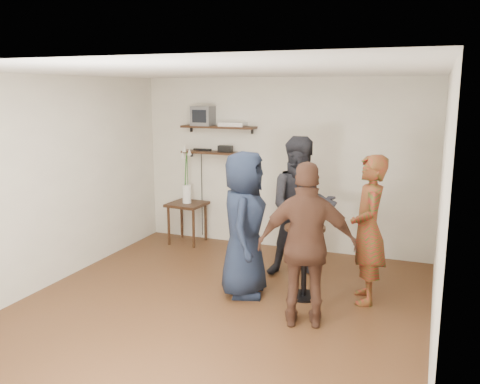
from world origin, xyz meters
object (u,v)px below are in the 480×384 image
(dvd_deck, at_px, (233,124))
(person_dark, at_px, (302,208))
(crt_monitor, at_px, (203,116))
(side_table, at_px, (187,209))
(person_plaid, at_px, (368,230))
(drinks_table, at_px, (304,252))
(person_navy, at_px, (244,224))
(person_brown, at_px, (307,246))
(radio, at_px, (225,149))

(dvd_deck, distance_m, person_dark, 1.95)
(dvd_deck, bearing_deg, crt_monitor, 180.00)
(side_table, distance_m, person_plaid, 3.26)
(drinks_table, bearing_deg, crt_monitor, 141.11)
(person_dark, height_order, person_navy, person_dark)
(drinks_table, distance_m, person_navy, 0.78)
(person_brown, bearing_deg, person_dark, -88.96)
(person_plaid, bearing_deg, dvd_deck, -137.03)
(side_table, distance_m, person_brown, 3.30)
(person_plaid, xyz_separation_m, person_navy, (-1.39, -0.32, 0.01))
(crt_monitor, bearing_deg, person_brown, -46.13)
(dvd_deck, distance_m, person_plaid, 2.92)
(dvd_deck, relative_size, person_dark, 0.22)
(radio, xyz_separation_m, person_navy, (1.01, -1.83, -0.65))
(crt_monitor, relative_size, person_navy, 0.18)
(crt_monitor, relative_size, radio, 1.45)
(radio, height_order, person_dark, person_dark)
(person_navy, bearing_deg, radio, 16.17)
(radio, bearing_deg, crt_monitor, 180.00)
(radio, bearing_deg, drinks_table, -44.43)
(drinks_table, bearing_deg, dvd_deck, 133.31)
(crt_monitor, xyz_separation_m, person_navy, (1.38, -1.83, -1.15))
(dvd_deck, height_order, person_navy, dvd_deck)
(side_table, bearing_deg, crt_monitor, 44.96)
(radio, bearing_deg, person_dark, -33.77)
(side_table, bearing_deg, radio, 19.93)
(radio, distance_m, person_plaid, 2.91)
(person_dark, xyz_separation_m, person_navy, (-0.48, -0.84, -0.06))
(person_brown, bearing_deg, drinks_table, -90.00)
(person_dark, bearing_deg, side_table, 141.31)
(radio, distance_m, person_navy, 2.19)
(radio, relative_size, person_brown, 0.13)
(radio, height_order, person_plaid, person_plaid)
(crt_monitor, distance_m, side_table, 1.50)
(person_plaid, height_order, person_navy, person_navy)
(dvd_deck, relative_size, person_plaid, 0.23)
(radio, height_order, drinks_table, radio)
(person_dark, relative_size, person_navy, 1.06)
(dvd_deck, distance_m, person_navy, 2.28)
(dvd_deck, distance_m, drinks_table, 2.66)
(person_plaid, relative_size, person_brown, 1.00)
(dvd_deck, bearing_deg, person_navy, -64.26)
(person_dark, bearing_deg, radio, 128.38)
(crt_monitor, height_order, person_brown, crt_monitor)
(dvd_deck, bearing_deg, person_dark, -36.22)
(radio, relative_size, person_dark, 0.12)
(dvd_deck, height_order, drinks_table, dvd_deck)
(side_table, distance_m, person_navy, 2.29)
(crt_monitor, bearing_deg, person_plaid, -28.58)
(drinks_table, height_order, person_dark, person_dark)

